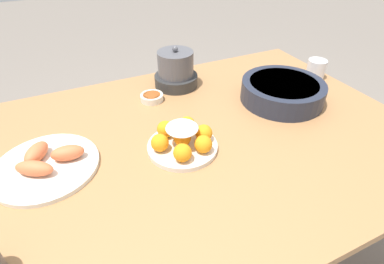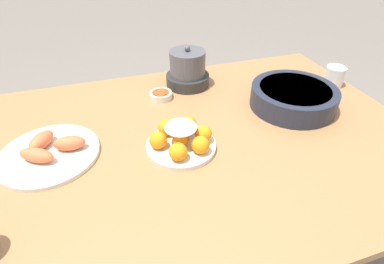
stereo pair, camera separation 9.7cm
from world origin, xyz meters
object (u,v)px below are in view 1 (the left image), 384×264
at_px(dining_table, 201,152).
at_px(serving_bowl, 282,91).
at_px(seafood_platter, 46,164).
at_px(sauce_bowl, 152,97).
at_px(warming_pot, 176,71).
at_px(cup_far, 316,69).
at_px(cake_plate, 183,140).

bearing_deg(dining_table, serving_bowl, 10.42).
bearing_deg(seafood_platter, serving_bowl, 1.50).
bearing_deg(serving_bowl, sauce_bowl, 154.88).
bearing_deg(dining_table, warming_pot, 80.19).
bearing_deg(sauce_bowl, seafood_platter, -149.36).
bearing_deg(cup_far, warming_pot, 161.73).
bearing_deg(seafood_platter, sauce_bowl, 30.64).
bearing_deg(cup_far, serving_bowl, -159.68).
height_order(serving_bowl, sauce_bowl, serving_bowl).
distance_m(serving_bowl, sauce_bowl, 0.52).
bearing_deg(warming_pot, sauce_bowl, -150.75).
xyz_separation_m(cake_plate, warming_pot, (0.15, 0.41, 0.04)).
bearing_deg(sauce_bowl, dining_table, -75.77).
height_order(dining_table, warming_pot, warming_pot).
bearing_deg(cup_far, seafood_platter, -173.91).
height_order(sauce_bowl, cup_far, cup_far).
xyz_separation_m(dining_table, cake_plate, (-0.08, -0.04, 0.11)).
relative_size(serving_bowl, seafood_platter, 1.06).
relative_size(cake_plate, serving_bowl, 0.69).
relative_size(dining_table, cake_plate, 6.63).
relative_size(dining_table, cup_far, 17.65).
height_order(cake_plate, sauce_bowl, cake_plate).
distance_m(dining_table, warming_pot, 0.41).
relative_size(serving_bowl, warming_pot, 1.75).
distance_m(cake_plate, serving_bowl, 0.49).
distance_m(dining_table, cake_plate, 0.14).
xyz_separation_m(cake_plate, serving_bowl, (0.48, 0.11, 0.01)).
xyz_separation_m(dining_table, warming_pot, (0.06, 0.37, 0.15)).
height_order(dining_table, cup_far, cup_far).
xyz_separation_m(sauce_bowl, cup_far, (0.74, -0.12, 0.03)).
relative_size(dining_table, serving_bowl, 4.60).
height_order(cake_plate, seafood_platter, cake_plate).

